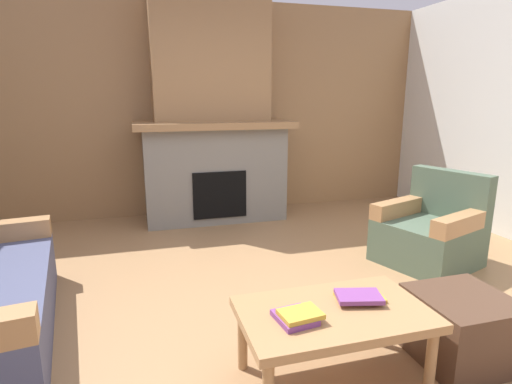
% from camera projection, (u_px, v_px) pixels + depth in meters
% --- Properties ---
extents(ground, '(9.00, 9.00, 0.00)m').
position_uv_depth(ground, '(282.00, 319.00, 2.89)').
color(ground, '#9E754C').
extents(wall_back_wood_panel, '(6.00, 0.12, 2.70)m').
position_uv_depth(wall_back_wood_panel, '(207.00, 110.00, 5.39)').
color(wall_back_wood_panel, '#997047').
rests_on(wall_back_wood_panel, ground).
extents(fireplace, '(1.90, 0.82, 2.70)m').
position_uv_depth(fireplace, '(213.00, 126.00, 5.08)').
color(fireplace, gray).
rests_on(fireplace, ground).
extents(armchair, '(0.97, 0.97, 0.85)m').
position_uv_depth(armchair, '(431.00, 232.00, 3.83)').
color(armchair, '#4C604C').
rests_on(armchair, ground).
extents(coffee_table, '(1.00, 0.60, 0.43)m').
position_uv_depth(coffee_table, '(334.00, 319.00, 2.19)').
color(coffee_table, '#A87A4C').
rests_on(coffee_table, ground).
extents(ottoman, '(0.52, 0.52, 0.40)m').
position_uv_depth(ottoman, '(461.00, 328.00, 2.42)').
color(ottoman, '#4C3323').
rests_on(ottoman, ground).
extents(book_stack_near_edge, '(0.24, 0.22, 0.05)m').
position_uv_depth(book_stack_near_edge, '(297.00, 316.00, 2.06)').
color(book_stack_near_edge, '#7A3D84').
rests_on(book_stack_near_edge, coffee_table).
extents(book_stack_center, '(0.30, 0.23, 0.04)m').
position_uv_depth(book_stack_center, '(359.00, 297.00, 2.27)').
color(book_stack_center, gold).
rests_on(book_stack_center, coffee_table).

